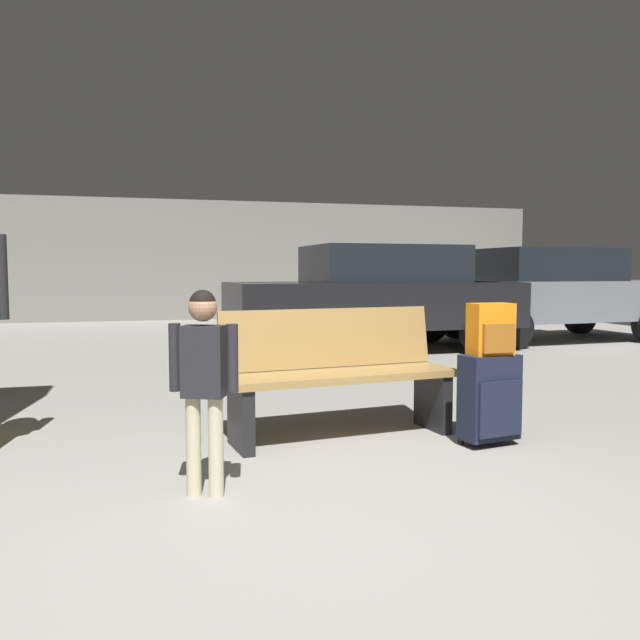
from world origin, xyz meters
name	(u,v)px	position (x,y,z in m)	size (l,w,h in m)	color
ground_plane	(228,388)	(0.00, 4.00, -0.05)	(18.00, 18.00, 0.10)	gray
garage_back_wall	(180,260)	(0.00, 12.86, 1.40)	(18.00, 0.12, 2.80)	slate
bench	(338,374)	(0.49, 1.70, 0.44)	(1.65, 0.71, 0.89)	#9E7A42
suitcase	(490,398)	(1.39, 1.20, 0.32)	(0.41, 0.28, 0.60)	#191E33
backpack_bright	(491,330)	(1.39, 1.20, 0.77)	(0.29, 0.21, 0.34)	orange
child	(203,370)	(-0.52, 0.73, 0.65)	(0.34, 0.26, 1.06)	beige
parked_car_side	(549,292)	(5.64, 6.71, 0.81)	(4.20, 2.01, 1.51)	slate
parked_car_near	(375,295)	(2.40, 6.18, 0.81)	(4.16, 1.91, 1.51)	black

